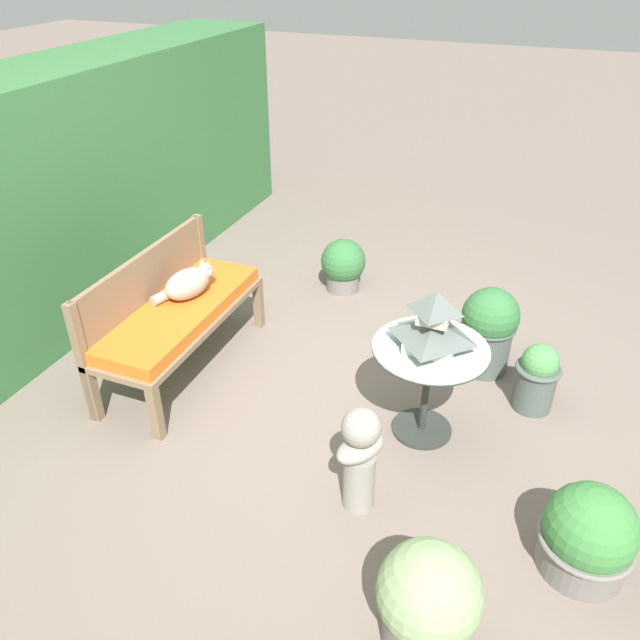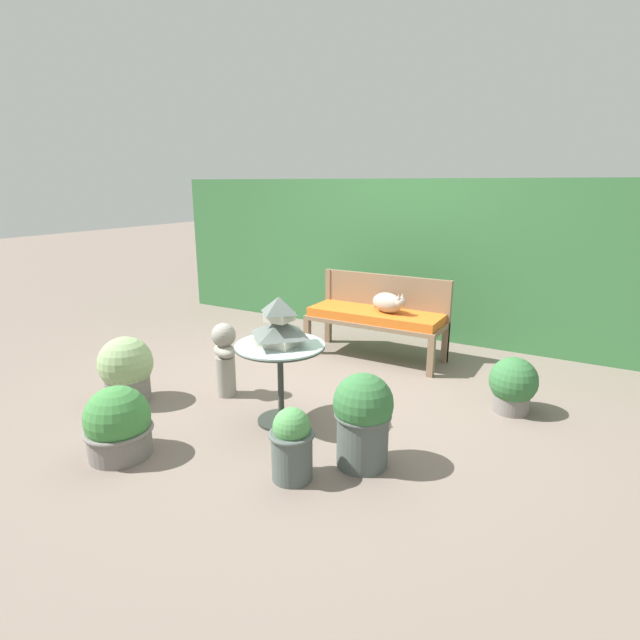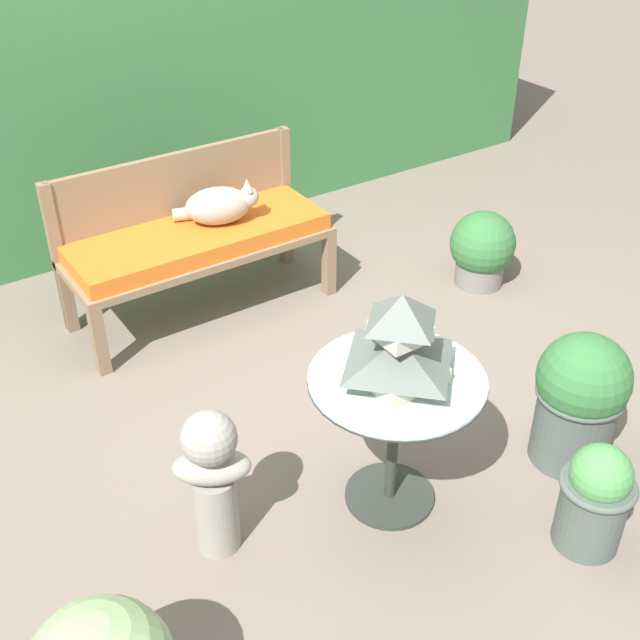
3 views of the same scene
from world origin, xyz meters
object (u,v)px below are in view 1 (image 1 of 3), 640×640
(garden_bench, at_px, (180,316))
(potted_plant_patio_mid, at_px, (537,377))
(potted_plant_hedge_corner, at_px, (428,602))
(potted_plant_table_near, at_px, (588,535))
(patio_table, at_px, (429,366))
(potted_plant_bench_left, at_px, (488,328))
(potted_plant_path_edge, at_px, (343,265))
(pagoda_birdhouse, at_px, (434,325))
(garden_bust, at_px, (360,455))
(cat, at_px, (188,283))

(garden_bench, distance_m, potted_plant_patio_mid, 2.29)
(garden_bench, height_order, potted_plant_hedge_corner, potted_plant_hedge_corner)
(potted_plant_table_near, bearing_deg, potted_plant_patio_mid, 16.70)
(patio_table, bearing_deg, potted_plant_bench_left, -16.71)
(potted_plant_table_near, xyz_separation_m, potted_plant_path_edge, (2.10, 1.96, 0.00))
(garden_bench, xyz_separation_m, potted_plant_bench_left, (0.75, -1.89, -0.09))
(potted_plant_path_edge, relative_size, potted_plant_patio_mid, 0.96)
(potted_plant_bench_left, xyz_separation_m, potted_plant_path_edge, (0.68, 1.27, -0.10))
(patio_table, xyz_separation_m, potted_plant_patio_mid, (0.48, -0.58, -0.25))
(garden_bench, relative_size, potted_plant_bench_left, 2.28)
(potted_plant_patio_mid, bearing_deg, potted_plant_hedge_corner, 171.58)
(garden_bench, bearing_deg, potted_plant_table_near, -104.48)
(potted_plant_hedge_corner, bearing_deg, garden_bench, 56.61)
(patio_table, bearing_deg, pagoda_birdhouse, -90.90)
(potted_plant_path_edge, bearing_deg, patio_table, -144.47)
(potted_plant_hedge_corner, bearing_deg, potted_plant_table_near, -43.07)
(garden_bust, bearing_deg, potted_plant_patio_mid, -2.75)
(garden_bust, xyz_separation_m, potted_plant_path_edge, (2.13, 0.87, -0.13))
(cat, distance_m, patio_table, 1.67)
(garden_bench, relative_size, garden_bust, 2.22)
(cat, distance_m, potted_plant_path_edge, 1.49)
(garden_bench, bearing_deg, cat, 1.27)
(pagoda_birdhouse, distance_m, potted_plant_patio_mid, 0.92)
(potted_plant_patio_mid, bearing_deg, pagoda_birdhouse, 129.15)
(potted_plant_path_edge, bearing_deg, garden_bust, -157.88)
(potted_plant_table_near, distance_m, potted_plant_hedge_corner, 0.88)
(patio_table, height_order, pagoda_birdhouse, pagoda_birdhouse)
(cat, xyz_separation_m, patio_table, (-0.15, -1.66, -0.11))
(cat, relative_size, potted_plant_bench_left, 0.67)
(garden_bust, bearing_deg, patio_table, 16.23)
(potted_plant_hedge_corner, bearing_deg, potted_plant_bench_left, 2.57)
(potted_plant_path_edge, height_order, potted_plant_patio_mid, potted_plant_patio_mid)
(garden_bench, bearing_deg, garden_bust, -115.20)
(garden_bench, height_order, garden_bust, garden_bust)
(patio_table, distance_m, potted_plant_table_near, 1.15)
(potted_plant_table_near, bearing_deg, potted_plant_bench_left, 25.91)
(garden_bust, height_order, potted_plant_bench_left, garden_bust)
(pagoda_birdhouse, bearing_deg, potted_plant_table_near, -125.00)
(pagoda_birdhouse, xyz_separation_m, potted_plant_table_near, (-0.64, -0.92, -0.54))
(garden_bench, bearing_deg, potted_plant_path_edge, -23.11)
(garden_bust, relative_size, potted_plant_hedge_corner, 1.15)
(pagoda_birdhouse, distance_m, potted_plant_bench_left, 0.92)
(garden_bench, height_order, patio_table, patio_table)
(patio_table, bearing_deg, cat, 84.76)
(garden_bench, relative_size, potted_plant_path_edge, 3.16)
(patio_table, bearing_deg, potted_plant_table_near, -125.00)
(potted_plant_table_near, relative_size, potted_plant_path_edge, 1.08)
(cat, bearing_deg, garden_bench, -160.71)
(potted_plant_patio_mid, bearing_deg, patio_table, 129.15)
(pagoda_birdhouse, height_order, potted_plant_table_near, pagoda_birdhouse)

